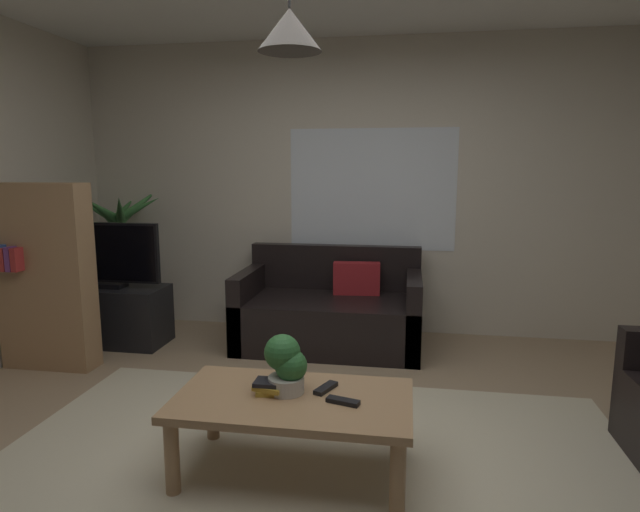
# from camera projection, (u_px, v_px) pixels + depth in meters

# --- Properties ---
(floor) EXTENTS (5.17, 4.83, 0.02)m
(floor) POSITION_uv_depth(u_px,v_px,m) (310.00, 473.00, 2.68)
(floor) COLOR #9E8466
(floor) RESTS_ON ground
(rug) EXTENTS (3.36, 2.66, 0.01)m
(rug) POSITION_uv_depth(u_px,v_px,m) (302.00, 494.00, 2.48)
(rug) COLOR beige
(rug) RESTS_ON ground
(wall_back) EXTENTS (5.29, 0.06, 2.63)m
(wall_back) POSITION_uv_depth(u_px,v_px,m) (359.00, 189.00, 4.84)
(wall_back) COLOR beige
(wall_back) RESTS_ON ground
(window_pane) EXTENTS (1.49, 0.01, 1.09)m
(window_pane) POSITION_uv_depth(u_px,v_px,m) (372.00, 190.00, 4.79)
(window_pane) COLOR white
(couch_under_window) EXTENTS (1.52, 0.85, 0.82)m
(couch_under_window) POSITION_uv_depth(u_px,v_px,m) (330.00, 314.00, 4.53)
(couch_under_window) COLOR black
(couch_under_window) RESTS_ON ground
(coffee_table) EXTENTS (1.16, 0.64, 0.40)m
(coffee_table) POSITION_uv_depth(u_px,v_px,m) (293.00, 408.00, 2.61)
(coffee_table) COLOR #A87F56
(coffee_table) RESTS_ON ground
(book_on_table_0) EXTENTS (0.13, 0.10, 0.02)m
(book_on_table_0) POSITION_uv_depth(u_px,v_px,m) (269.00, 392.00, 2.62)
(book_on_table_0) COLOR gold
(book_on_table_0) RESTS_ON coffee_table
(book_on_table_1) EXTENTS (0.16, 0.13, 0.02)m
(book_on_table_1) POSITION_uv_depth(u_px,v_px,m) (269.00, 387.00, 2.62)
(book_on_table_1) COLOR gold
(book_on_table_1) RESTS_ON coffee_table
(book_on_table_2) EXTENTS (0.15, 0.11, 0.02)m
(book_on_table_2) POSITION_uv_depth(u_px,v_px,m) (269.00, 383.00, 2.62)
(book_on_table_2) COLOR black
(book_on_table_2) RESTS_ON coffee_table
(remote_on_table_0) EXTENTS (0.17, 0.09, 0.02)m
(remote_on_table_0) POSITION_uv_depth(u_px,v_px,m) (343.00, 401.00, 2.52)
(remote_on_table_0) COLOR black
(remote_on_table_0) RESTS_ON coffee_table
(remote_on_table_1) EXTENTS (0.11, 0.17, 0.02)m
(remote_on_table_1) POSITION_uv_depth(u_px,v_px,m) (326.00, 388.00, 2.67)
(remote_on_table_1) COLOR black
(remote_on_table_1) RESTS_ON coffee_table
(potted_plant_on_table) EXTENTS (0.22, 0.20, 0.29)m
(potted_plant_on_table) POSITION_uv_depth(u_px,v_px,m) (286.00, 363.00, 2.64)
(potted_plant_on_table) COLOR beige
(potted_plant_on_table) RESTS_ON coffee_table
(tv_stand) EXTENTS (0.90, 0.44, 0.50)m
(tv_stand) POSITION_uv_depth(u_px,v_px,m) (114.00, 315.00, 4.58)
(tv_stand) COLOR black
(tv_stand) RESTS_ON ground
(tv) EXTENTS (0.90, 0.16, 0.55)m
(tv) POSITION_uv_depth(u_px,v_px,m) (109.00, 254.00, 4.48)
(tv) COLOR black
(tv) RESTS_ON tv_stand
(potted_palm_corner) EXTENTS (0.87, 0.89, 1.37)m
(potted_palm_corner) POSITION_uv_depth(u_px,v_px,m) (120.00, 259.00, 5.00)
(potted_palm_corner) COLOR #4C4C51
(potted_palm_corner) RESTS_ON ground
(bookshelf_corner) EXTENTS (0.70, 0.31, 1.40)m
(bookshelf_corner) POSITION_uv_depth(u_px,v_px,m) (45.00, 276.00, 3.97)
(bookshelf_corner) COLOR #A87F56
(bookshelf_corner) RESTS_ON ground
(pendant_lamp) EXTENTS (0.28, 0.28, 0.62)m
(pendant_lamp) POSITION_uv_depth(u_px,v_px,m) (290.00, 30.00, 2.32)
(pendant_lamp) COLOR black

